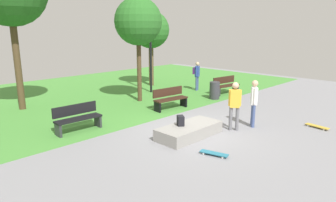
{
  "coord_description": "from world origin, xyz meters",
  "views": [
    {
      "loc": [
        -7.69,
        -6.5,
        3.47
      ],
      "look_at": [
        -0.54,
        0.62,
        1.02
      ],
      "focal_mm": 32.55,
      "sensor_mm": 36.0,
      "label": 1
    }
  ],
  "objects_px": {
    "park_bench_far_right": "(226,85)",
    "lamp_post": "(151,43)",
    "tree_tall_oak": "(151,30)",
    "backpack_on_ledge": "(181,121)",
    "tree_young_birch": "(138,22)",
    "skater_performing_trick": "(254,100)",
    "park_bench_near_lamppost": "(77,117)",
    "skateboard_by_ledge": "(214,153)",
    "trash_bin": "(215,90)",
    "skater_watching": "(235,103)",
    "park_bench_center_lawn": "(170,98)",
    "pedestrian_with_backpack": "(197,73)",
    "concrete_ledge": "(189,131)",
    "skateboard_spare": "(317,126)"
  },
  "relations": [
    {
      "from": "park_bench_far_right",
      "to": "tree_tall_oak",
      "type": "relative_size",
      "value": 0.37
    },
    {
      "from": "park_bench_far_right",
      "to": "park_bench_center_lawn",
      "type": "xyz_separation_m",
      "value": [
        -4.32,
        -0.06,
        0.0
      ]
    },
    {
      "from": "skateboard_spare",
      "to": "park_bench_near_lamppost",
      "type": "distance_m",
      "value": 8.39
    },
    {
      "from": "backpack_on_ledge",
      "to": "skater_watching",
      "type": "bearing_deg",
      "value": 98.4
    },
    {
      "from": "skater_performing_trick",
      "to": "trash_bin",
      "type": "relative_size",
      "value": 1.96
    },
    {
      "from": "lamp_post",
      "to": "park_bench_far_right",
      "type": "bearing_deg",
      "value": -50.79
    },
    {
      "from": "skateboard_by_ledge",
      "to": "tree_young_birch",
      "type": "xyz_separation_m",
      "value": [
        2.72,
        6.44,
        3.64
      ]
    },
    {
      "from": "park_bench_far_right",
      "to": "lamp_post",
      "type": "bearing_deg",
      "value": 129.21
    },
    {
      "from": "park_bench_near_lamppost",
      "to": "trash_bin",
      "type": "relative_size",
      "value": 1.88
    },
    {
      "from": "backpack_on_ledge",
      "to": "park_bench_far_right",
      "type": "height_order",
      "value": "park_bench_far_right"
    },
    {
      "from": "backpack_on_ledge",
      "to": "skateboard_by_ledge",
      "type": "bearing_deg",
      "value": 19.32
    },
    {
      "from": "park_bench_far_right",
      "to": "lamp_post",
      "type": "relative_size",
      "value": 0.37
    },
    {
      "from": "skateboard_spare",
      "to": "tree_young_birch",
      "type": "distance_m",
      "value": 8.61
    },
    {
      "from": "skater_performing_trick",
      "to": "skater_watching",
      "type": "bearing_deg",
      "value": 163.39
    },
    {
      "from": "backpack_on_ledge",
      "to": "park_bench_near_lamppost",
      "type": "xyz_separation_m",
      "value": [
        -2.06,
        2.88,
        -0.06
      ]
    },
    {
      "from": "park_bench_far_right",
      "to": "tree_tall_oak",
      "type": "bearing_deg",
      "value": 103.81
    },
    {
      "from": "park_bench_center_lawn",
      "to": "park_bench_near_lamppost",
      "type": "height_order",
      "value": "same"
    },
    {
      "from": "skateboard_spare",
      "to": "backpack_on_ledge",
      "type": "bearing_deg",
      "value": 144.99
    },
    {
      "from": "skateboard_by_ledge",
      "to": "park_bench_center_lawn",
      "type": "xyz_separation_m",
      "value": [
        2.7,
        4.37,
        0.42
      ]
    },
    {
      "from": "backpack_on_ledge",
      "to": "park_bench_center_lawn",
      "type": "bearing_deg",
      "value": 174.44
    },
    {
      "from": "tree_young_birch",
      "to": "skater_watching",
      "type": "bearing_deg",
      "value": -95.02
    },
    {
      "from": "tree_young_birch",
      "to": "tree_tall_oak",
      "type": "bearing_deg",
      "value": 40.05
    },
    {
      "from": "skater_performing_trick",
      "to": "skater_watching",
      "type": "relative_size",
      "value": 1.0
    },
    {
      "from": "skater_watching",
      "to": "park_bench_far_right",
      "type": "height_order",
      "value": "skater_watching"
    },
    {
      "from": "park_bench_far_right",
      "to": "trash_bin",
      "type": "distance_m",
      "value": 1.44
    },
    {
      "from": "park_bench_far_right",
      "to": "skateboard_spare",
      "type": "bearing_deg",
      "value": -114.13
    },
    {
      "from": "pedestrian_with_backpack",
      "to": "skater_performing_trick",
      "type": "bearing_deg",
      "value": -122.77
    },
    {
      "from": "skater_watching",
      "to": "tree_tall_oak",
      "type": "distance_m",
      "value": 9.33
    },
    {
      "from": "tree_tall_oak",
      "to": "tree_young_birch",
      "type": "bearing_deg",
      "value": -139.95
    },
    {
      "from": "park_bench_center_lawn",
      "to": "park_bench_far_right",
      "type": "bearing_deg",
      "value": 0.78
    },
    {
      "from": "tree_young_birch",
      "to": "pedestrian_with_backpack",
      "type": "xyz_separation_m",
      "value": [
        3.94,
        -0.28,
        -2.75
      ]
    },
    {
      "from": "park_bench_far_right",
      "to": "skateboard_by_ledge",
      "type": "bearing_deg",
      "value": -147.72
    },
    {
      "from": "tree_young_birch",
      "to": "trash_bin",
      "type": "bearing_deg",
      "value": -38.57
    },
    {
      "from": "skater_performing_trick",
      "to": "tree_young_birch",
      "type": "bearing_deg",
      "value": 93.35
    },
    {
      "from": "skateboard_spare",
      "to": "park_bench_far_right",
      "type": "distance_m",
      "value": 6.14
    },
    {
      "from": "concrete_ledge",
      "to": "park_bench_near_lamppost",
      "type": "relative_size",
      "value": 1.41
    },
    {
      "from": "skater_watching",
      "to": "tree_young_birch",
      "type": "xyz_separation_m",
      "value": [
        0.49,
        5.62,
        2.72
      ]
    },
    {
      "from": "skateboard_by_ledge",
      "to": "pedestrian_with_backpack",
      "type": "bearing_deg",
      "value": 42.75
    },
    {
      "from": "lamp_post",
      "to": "trash_bin",
      "type": "bearing_deg",
      "value": -71.5
    },
    {
      "from": "park_bench_center_lawn",
      "to": "tree_tall_oak",
      "type": "bearing_deg",
      "value": 56.05
    },
    {
      "from": "skateboard_by_ledge",
      "to": "park_bench_far_right",
      "type": "xyz_separation_m",
      "value": [
        7.01,
        4.43,
        0.42
      ]
    },
    {
      "from": "skateboard_spare",
      "to": "park_bench_center_lawn",
      "type": "bearing_deg",
      "value": 108.13
    },
    {
      "from": "park_bench_center_lawn",
      "to": "pedestrian_with_backpack",
      "type": "bearing_deg",
      "value": 24.25
    },
    {
      "from": "skateboard_spare",
      "to": "park_bench_center_lawn",
      "type": "distance_m",
      "value": 5.84
    },
    {
      "from": "skateboard_spare",
      "to": "tree_young_birch",
      "type": "bearing_deg",
      "value": 103.24
    },
    {
      "from": "trash_bin",
      "to": "skateboard_spare",
      "type": "bearing_deg",
      "value": -101.74
    },
    {
      "from": "skateboard_by_ledge",
      "to": "trash_bin",
      "type": "relative_size",
      "value": 0.96
    },
    {
      "from": "skateboard_spare",
      "to": "lamp_post",
      "type": "xyz_separation_m",
      "value": [
        -0.04,
        8.72,
        2.6
      ]
    },
    {
      "from": "park_bench_near_lamppost",
      "to": "tree_tall_oak",
      "type": "relative_size",
      "value": 0.36
    },
    {
      "from": "backpack_on_ledge",
      "to": "tree_young_birch",
      "type": "xyz_separation_m",
      "value": [
        2.27,
        4.76,
        3.16
      ]
    }
  ]
}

